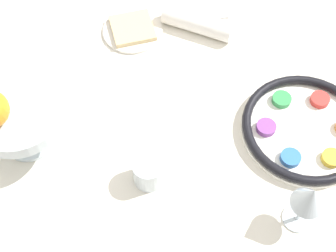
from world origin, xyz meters
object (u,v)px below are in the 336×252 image
Objects in this scene: wine_glass at (310,199)px; seder_plate at (305,128)px; napkin_roll at (198,23)px; cup_near at (149,172)px; bread_plate at (133,30)px; fruit_stand at (19,116)px.

seder_plate is at bearing -102.21° from wine_glass.
wine_glass reaches higher than seder_plate.
wine_glass is 0.55m from napkin_roll.
napkin_roll is at bearing -104.92° from cup_near.
bread_plate is 0.17m from napkin_roll.
fruit_stand is 0.29m from cup_near.
seder_plate is 0.22m from wine_glass.
napkin_roll reaches higher than seder_plate.
wine_glass is 0.62m from bread_plate.
fruit_stand reaches higher than seder_plate.
fruit_stand is at bearing 41.26° from napkin_roll.
cup_near reaches higher than bread_plate.
cup_near reaches higher than seder_plate.
cup_near is (-0.26, 0.09, -0.06)m from fruit_stand.
seder_plate is 0.49m from bread_plate.
seder_plate reaches higher than bread_plate.
bread_plate is (0.35, -0.50, -0.09)m from wine_glass.
wine_glass reaches higher than napkin_roll.
wine_glass is at bearing 163.74° from cup_near.
wine_glass is at bearing 162.24° from fruit_stand.
fruit_stand reaches higher than cup_near.
wine_glass is 0.32m from cup_near.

